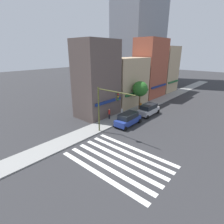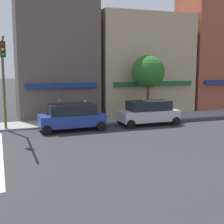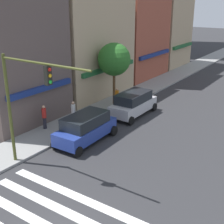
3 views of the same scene
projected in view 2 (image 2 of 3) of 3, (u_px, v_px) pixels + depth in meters
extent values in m
cube|color=brown|center=(56.00, 47.00, 28.14)|extent=(7.03, 5.00, 12.68)
cube|color=navy|center=(62.00, 86.00, 26.18)|extent=(5.98, 0.30, 0.40)
cube|color=tan|center=(142.00, 64.00, 31.31)|extent=(9.40, 5.00, 9.63)
cube|color=#1E592D|center=(154.00, 84.00, 29.11)|extent=(7.99, 0.30, 0.40)
cube|color=#9E4C38|center=(218.00, 46.00, 34.14)|extent=(8.35, 5.00, 13.69)
cylinder|color=#474C1E|center=(4.00, 87.00, 22.28)|extent=(0.18, 0.18, 6.39)
cylinder|color=#474C1E|center=(2.00, 41.00, 19.11)|extent=(0.12, 5.87, 0.12)
cube|color=black|center=(3.00, 49.00, 18.91)|extent=(0.32, 0.24, 0.95)
sphere|color=red|center=(3.00, 44.00, 18.75)|extent=(0.18, 0.18, 0.18)
sphere|color=#EAAD14|center=(3.00, 49.00, 18.79)|extent=(0.18, 0.18, 0.18)
sphere|color=green|center=(3.00, 54.00, 18.84)|extent=(0.18, 0.18, 0.18)
cube|color=navy|center=(72.00, 120.00, 22.60)|extent=(4.75, 2.02, 0.85)
cube|color=black|center=(72.00, 109.00, 22.48)|extent=(3.34, 1.83, 0.75)
cylinder|color=black|center=(43.00, 125.00, 22.89)|extent=(0.68, 0.22, 0.68)
cylinder|color=black|center=(47.00, 130.00, 21.12)|extent=(0.68, 0.22, 0.68)
cylinder|color=black|center=(94.00, 122.00, 24.21)|extent=(0.68, 0.22, 0.68)
cylinder|color=black|center=(101.00, 126.00, 22.44)|extent=(0.68, 0.22, 0.68)
cube|color=#B7B7BC|center=(149.00, 115.00, 24.71)|extent=(4.71, 1.92, 0.85)
cube|color=black|center=(149.00, 105.00, 24.59)|extent=(3.30, 1.76, 0.75)
cylinder|color=black|center=(121.00, 120.00, 24.99)|extent=(0.68, 0.22, 0.68)
cylinder|color=black|center=(131.00, 124.00, 23.23)|extent=(0.68, 0.22, 0.68)
cylinder|color=black|center=(164.00, 117.00, 26.32)|extent=(0.68, 0.22, 0.68)
cylinder|color=black|center=(176.00, 121.00, 24.55)|extent=(0.68, 0.22, 0.68)
cylinder|color=#23232D|center=(60.00, 115.00, 26.00)|extent=(0.26, 0.26, 0.85)
cylinder|color=red|center=(60.00, 106.00, 25.89)|extent=(0.32, 0.32, 0.70)
sphere|color=tan|center=(60.00, 101.00, 25.82)|extent=(0.22, 0.22, 0.22)
cylinder|color=#23232D|center=(85.00, 116.00, 25.58)|extent=(0.26, 0.26, 0.85)
cylinder|color=silver|center=(85.00, 107.00, 25.47)|extent=(0.32, 0.32, 0.70)
sphere|color=tan|center=(85.00, 101.00, 25.40)|extent=(0.22, 0.22, 0.22)
cylinder|color=#23232D|center=(143.00, 114.00, 26.66)|extent=(0.26, 0.26, 0.85)
cylinder|color=orange|center=(143.00, 105.00, 26.55)|extent=(0.32, 0.32, 0.70)
sphere|color=tan|center=(143.00, 100.00, 26.48)|extent=(0.22, 0.22, 0.22)
cylinder|color=brown|center=(148.00, 100.00, 27.62)|extent=(0.24, 0.24, 3.01)
sphere|color=#286623|center=(148.00, 72.00, 27.25)|extent=(2.86, 2.86, 2.86)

